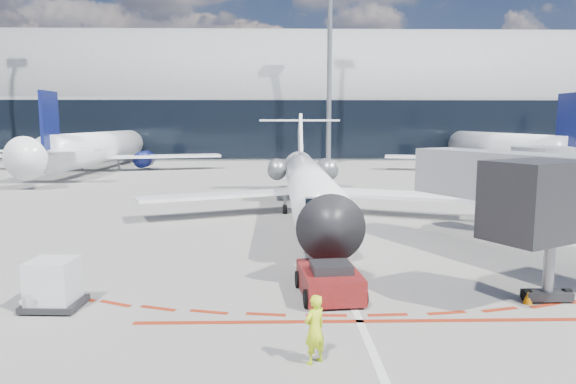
{
  "coord_description": "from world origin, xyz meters",
  "views": [
    {
      "loc": [
        -2.57,
        -26.67,
        6.14
      ],
      "look_at": [
        -1.96,
        0.67,
        2.41
      ],
      "focal_mm": 32.0,
      "sensor_mm": 36.0,
      "label": 1
    }
  ],
  "objects_px": {
    "pushback_tug": "(329,280)",
    "uld_container": "(53,284)",
    "regional_jet": "(307,182)",
    "ramp_worker": "(315,329)"
  },
  "relations": [
    {
      "from": "pushback_tug",
      "to": "uld_container",
      "type": "distance_m",
      "value": 9.31
    },
    {
      "from": "regional_jet",
      "to": "ramp_worker",
      "type": "bearing_deg",
      "value": -92.9
    },
    {
      "from": "ramp_worker",
      "to": "uld_container",
      "type": "distance_m",
      "value": 9.29
    },
    {
      "from": "regional_jet",
      "to": "pushback_tug",
      "type": "relative_size",
      "value": 5.43
    },
    {
      "from": "regional_jet",
      "to": "pushback_tug",
      "type": "distance_m",
      "value": 15.41
    },
    {
      "from": "pushback_tug",
      "to": "uld_container",
      "type": "height_order",
      "value": "uld_container"
    },
    {
      "from": "regional_jet",
      "to": "ramp_worker",
      "type": "height_order",
      "value": "regional_jet"
    },
    {
      "from": "regional_jet",
      "to": "pushback_tug",
      "type": "bearing_deg",
      "value": -90.5
    },
    {
      "from": "regional_jet",
      "to": "uld_container",
      "type": "bearing_deg",
      "value": -119.87
    },
    {
      "from": "regional_jet",
      "to": "ramp_worker",
      "type": "relative_size",
      "value": 15.05
    }
  ]
}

